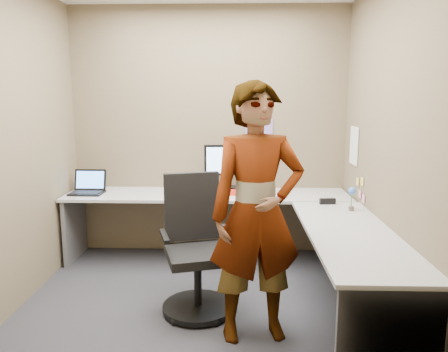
{
  "coord_description": "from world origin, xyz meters",
  "views": [
    {
      "loc": [
        0.31,
        -3.51,
        1.73
      ],
      "look_at": [
        0.2,
        0.25,
        1.05
      ],
      "focal_mm": 35.0,
      "sensor_mm": 36.0,
      "label": 1
    }
  ],
  "objects_px": {
    "monitor": "(227,163)",
    "office_chair": "(196,257)",
    "desk": "(250,223)",
    "person": "(257,214)"
  },
  "relations": [
    {
      "from": "monitor",
      "to": "office_chair",
      "type": "height_order",
      "value": "monitor"
    },
    {
      "from": "monitor",
      "to": "desk",
      "type": "bearing_deg",
      "value": -71.54
    },
    {
      "from": "monitor",
      "to": "person",
      "type": "height_order",
      "value": "person"
    },
    {
      "from": "office_chair",
      "to": "monitor",
      "type": "bearing_deg",
      "value": 62.17
    },
    {
      "from": "person",
      "to": "monitor",
      "type": "bearing_deg",
      "value": 87.62
    },
    {
      "from": "monitor",
      "to": "person",
      "type": "distance_m",
      "value": 1.56
    },
    {
      "from": "monitor",
      "to": "office_chair",
      "type": "xyz_separation_m",
      "value": [
        -0.23,
        -1.14,
        -0.61
      ]
    },
    {
      "from": "person",
      "to": "desk",
      "type": "bearing_deg",
      "value": 79.62
    },
    {
      "from": "desk",
      "to": "office_chair",
      "type": "relative_size",
      "value": 2.71
    },
    {
      "from": "office_chair",
      "to": "person",
      "type": "bearing_deg",
      "value": -56.38
    }
  ]
}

